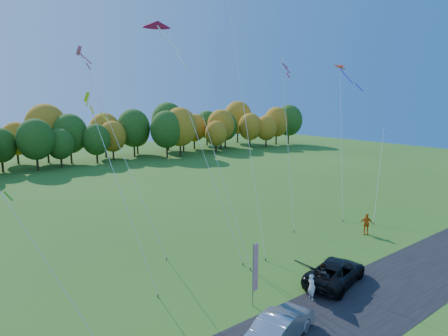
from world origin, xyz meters
TOP-DOWN VIEW (x-y plane):
  - ground at (0.00, 0.00)m, footprint 160.00×160.00m
  - asphalt_strip at (0.00, -4.00)m, footprint 90.00×6.00m
  - tree_line at (0.00, 55.00)m, footprint 116.00×12.00m
  - black_suv at (3.49, -1.28)m, footprint 5.83×3.67m
  - silver_sedan at (-3.75, -3.40)m, footprint 4.84×2.74m
  - person_tailgate_a at (0.62, -1.68)m, footprint 0.49×0.65m
  - person_tailgate_b at (2.27, -1.19)m, footprint 0.72×0.87m
  - person_east at (13.39, 2.76)m, footprint 1.05×1.17m
  - feather_flag at (-2.50, -0.05)m, footprint 0.50×0.16m
  - kite_delta_blue at (-1.94, 8.10)m, footprint 6.11×10.15m
  - kite_parafoil_orange at (4.83, 10.76)m, footprint 6.82×14.00m
  - kite_delta_red at (0.18, 10.15)m, footprint 2.43×11.29m
  - kite_parafoil_rainbow at (18.79, 9.64)m, footprint 9.23×7.35m
  - kite_diamond_yellow at (-7.42, 6.85)m, footprint 2.30×5.77m
  - kite_diamond_green at (-12.84, 3.72)m, footprint 3.74×5.54m
  - kite_diamond_white at (11.32, 10.44)m, footprint 5.57×7.38m
  - kite_diamond_pink at (-4.87, 12.25)m, footprint 3.83×7.51m
  - kite_diamond_blue_low at (19.35, 5.34)m, footprint 6.21×3.40m

SIDE VIEW (x-z plane):
  - ground at x=0.00m, z-range 0.00..0.00m
  - tree_line at x=0.00m, z-range -5.00..5.00m
  - asphalt_strip at x=0.00m, z-range 0.00..0.01m
  - black_suv at x=3.49m, z-range 0.00..1.50m
  - silver_sedan at x=-3.75m, z-range 0.00..1.51m
  - person_tailgate_a at x=0.62m, z-range 0.00..1.61m
  - person_tailgate_b at x=2.27m, z-range 0.00..1.64m
  - person_east at x=13.39m, z-range 0.00..1.90m
  - feather_flag at x=-2.50m, z-range 0.42..4.23m
  - kite_diamond_green at x=-12.84m, z-range -0.14..8.69m
  - kite_diamond_blue_low at x=19.35m, z-range -0.18..8.79m
  - kite_diamond_yellow at x=-7.42m, z-range -0.14..12.45m
  - kite_parafoil_rainbow at x=18.79m, z-range -0.16..15.77m
  - kite_diamond_pink at x=-4.87m, z-range -0.24..15.91m
  - kite_diamond_white at x=11.32m, z-range -0.24..15.95m
  - kite_delta_red at x=0.18m, z-range 0.35..19.60m
  - kite_delta_blue at x=-1.94m, z-range -0.44..30.55m
  - kite_parafoil_orange at x=4.83m, z-range -0.22..33.44m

